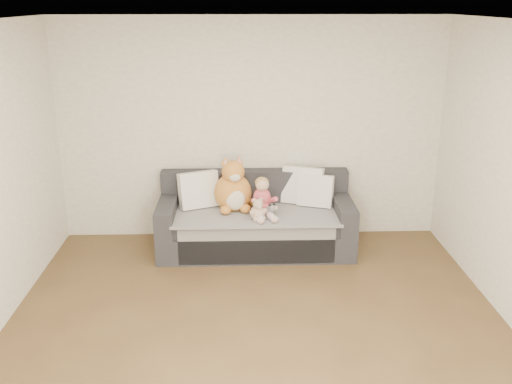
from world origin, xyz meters
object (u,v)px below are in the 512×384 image
(sippy_cup, at_px, (270,211))
(teddy_bear, at_px, (258,211))
(sofa, at_px, (255,223))
(toddler, at_px, (263,199))
(plush_cat, at_px, (233,189))

(sippy_cup, bearing_deg, teddy_bear, -141.48)
(sofa, distance_m, toddler, 0.39)
(sofa, relative_size, plush_cat, 3.38)
(sippy_cup, bearing_deg, plush_cat, 150.33)
(teddy_bear, relative_size, sippy_cup, 2.20)
(sofa, height_order, sippy_cup, sofa)
(plush_cat, bearing_deg, sippy_cup, -39.76)
(toddler, relative_size, teddy_bear, 1.73)
(sofa, bearing_deg, teddy_bear, -87.00)
(sofa, distance_m, sippy_cup, 0.34)
(toddler, relative_size, plush_cat, 0.68)
(sofa, bearing_deg, plush_cat, 174.08)
(toddler, distance_m, plush_cat, 0.38)
(toddler, height_order, sippy_cup, toddler)
(plush_cat, relative_size, sippy_cup, 5.58)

